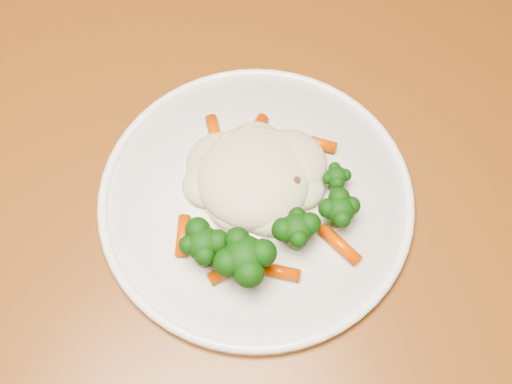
% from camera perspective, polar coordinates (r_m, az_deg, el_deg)
% --- Properties ---
extents(dining_table, '(1.39, 1.19, 0.75)m').
position_cam_1_polar(dining_table, '(0.72, 2.70, -4.02)').
color(dining_table, brown).
rests_on(dining_table, ground).
extents(plate, '(0.30, 0.30, 0.01)m').
position_cam_1_polar(plate, '(0.62, 0.00, -0.61)').
color(plate, white).
rests_on(plate, dining_table).
extents(meal, '(0.17, 0.20, 0.05)m').
position_cam_1_polar(meal, '(0.59, 0.21, -0.50)').
color(meal, beige).
rests_on(meal, plate).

